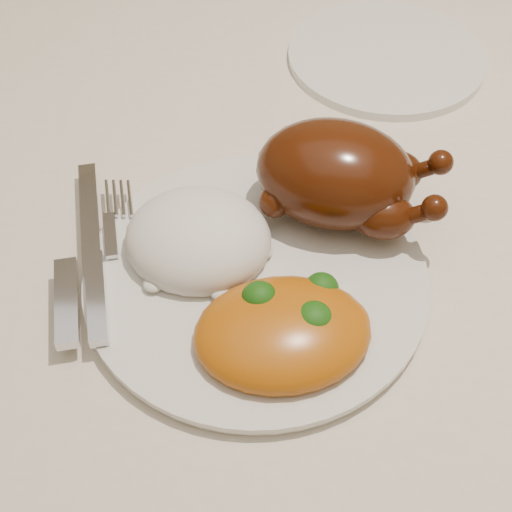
{
  "coord_description": "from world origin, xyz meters",
  "views": [
    {
      "loc": [
        0.01,
        -0.46,
        1.21
      ],
      "look_at": [
        -0.0,
        -0.12,
        0.8
      ],
      "focal_mm": 50.0,
      "sensor_mm": 36.0,
      "label": 1
    }
  ],
  "objects_px": {
    "dinner_plate": "(256,277)",
    "side_plate": "(386,57)",
    "dining_table": "(261,255)",
    "roast_chicken": "(340,175)"
  },
  "relations": [
    {
      "from": "dining_table",
      "to": "side_plate",
      "type": "distance_m",
      "value": 0.25
    },
    {
      "from": "roast_chicken",
      "to": "dinner_plate",
      "type": "bearing_deg",
      "value": -119.58
    },
    {
      "from": "side_plate",
      "to": "dinner_plate",
      "type": "bearing_deg",
      "value": -112.83
    },
    {
      "from": "dining_table",
      "to": "dinner_plate",
      "type": "relative_size",
      "value": 6.07
    },
    {
      "from": "dining_table",
      "to": "dinner_plate",
      "type": "bearing_deg",
      "value": -90.53
    },
    {
      "from": "dining_table",
      "to": "side_plate",
      "type": "height_order",
      "value": "side_plate"
    },
    {
      "from": "side_plate",
      "to": "roast_chicken",
      "type": "bearing_deg",
      "value": -105.22
    },
    {
      "from": "dinner_plate",
      "to": "side_plate",
      "type": "bearing_deg",
      "value": 67.17
    },
    {
      "from": "dining_table",
      "to": "side_plate",
      "type": "bearing_deg",
      "value": 55.96
    },
    {
      "from": "dining_table",
      "to": "dinner_plate",
      "type": "height_order",
      "value": "dinner_plate"
    }
  ]
}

